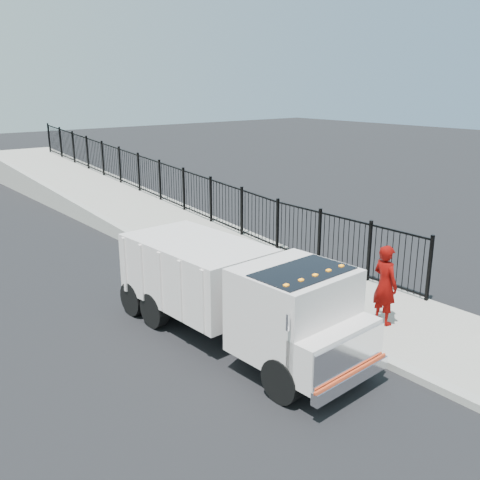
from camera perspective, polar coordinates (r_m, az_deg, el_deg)
ground at (r=14.14m, az=4.36°, el=-7.93°), size 120.00×120.00×0.00m
sidewalk at (r=14.28m, az=15.67°, el=-8.02°), size 3.55×12.00×0.12m
curb at (r=12.87m, az=10.56°, el=-10.35°), size 0.30×12.00×0.16m
ramp at (r=28.23m, az=-15.06°, el=3.92°), size 3.95×24.06×3.19m
iron_fence at (r=25.18m, az=-8.48°, el=4.94°), size 0.10×28.00×1.80m
truck at (r=12.12m, az=-0.28°, el=-5.46°), size 2.52×6.86×2.31m
worker at (r=13.48m, az=15.20°, el=-4.61°), size 0.59×0.79×1.99m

